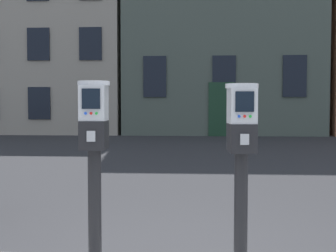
{
  "coord_description": "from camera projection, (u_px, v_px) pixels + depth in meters",
  "views": [
    {
      "loc": [
        0.01,
        -3.16,
        1.28
      ],
      "look_at": [
        -0.2,
        -0.02,
        1.13
      ],
      "focal_mm": 48.85,
      "sensor_mm": 36.0,
      "label": 1
    }
  ],
  "objects": [
    {
      "name": "parking_meter_near_kerb",
      "position": [
        94.0,
        141.0,
        3.09
      ],
      "size": [
        0.23,
        0.26,
        1.29
      ],
      "rotation": [
        0.0,
        0.0,
        -1.5
      ],
      "color": "black",
      "rests_on": "sidewalk_slab"
    },
    {
      "name": "parking_meter_twin_adjacent",
      "position": [
        241.0,
        144.0,
        3.02
      ],
      "size": [
        0.23,
        0.26,
        1.27
      ],
      "rotation": [
        0.0,
        0.0,
        -1.5
      ],
      "color": "black",
      "rests_on": "sidewalk_slab"
    },
    {
      "name": "townhouse_brownstone",
      "position": [
        35.0,
        28.0,
        20.66
      ],
      "size": [
        8.39,
        5.2,
        9.36
      ],
      "color": "#9E9384",
      "rests_on": "ground_plane"
    }
  ]
}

